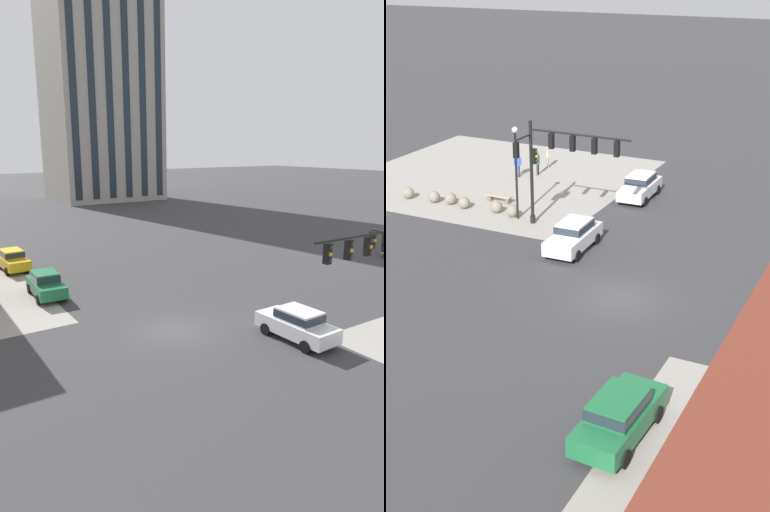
% 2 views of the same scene
% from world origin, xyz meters
% --- Properties ---
extents(ground_plane, '(320.00, 320.00, 0.00)m').
position_xyz_m(ground_plane, '(0.00, 0.00, 0.00)').
color(ground_plane, '#38383A').
extents(sidewalk_corner_slab, '(20.00, 19.00, 0.02)m').
position_xyz_m(sidewalk_corner_slab, '(16.00, -14.50, 0.00)').
color(sidewalk_corner_slab, gray).
rests_on(sidewalk_corner_slab, ground).
extents(traffic_signal_main, '(6.49, 2.09, 6.36)m').
position_xyz_m(traffic_signal_main, '(7.17, -7.07, 4.39)').
color(traffic_signal_main, black).
rests_on(traffic_signal_main, ground).
extents(bollard_sphere_curb_a, '(0.78, 0.78, 0.78)m').
position_xyz_m(bollard_sphere_curb_a, '(10.46, -7.64, 0.39)').
color(bollard_sphere_curb_a, gray).
rests_on(bollard_sphere_curb_a, ground).
extents(bollard_sphere_curb_b, '(0.78, 0.78, 0.78)m').
position_xyz_m(bollard_sphere_curb_b, '(11.79, -7.85, 0.39)').
color(bollard_sphere_curb_b, gray).
rests_on(bollard_sphere_curb_b, ground).
extents(bollard_sphere_curb_c, '(0.78, 0.78, 0.78)m').
position_xyz_m(bollard_sphere_curb_c, '(14.13, -7.63, 0.39)').
color(bollard_sphere_curb_c, gray).
rests_on(bollard_sphere_curb_c, ground).
extents(bollard_sphere_curb_d, '(0.78, 0.78, 0.78)m').
position_xyz_m(bollard_sphere_curb_d, '(15.41, -7.94, 0.39)').
color(bollard_sphere_curb_d, gray).
rests_on(bollard_sphere_curb_d, ground).
extents(bollard_sphere_curb_e, '(0.78, 0.78, 0.78)m').
position_xyz_m(bollard_sphere_curb_e, '(16.60, -7.75, 0.39)').
color(bollard_sphere_curb_e, gray).
rests_on(bollard_sphere_curb_e, ground).
extents(bollard_sphere_curb_f, '(0.78, 0.78, 0.78)m').
position_xyz_m(bollard_sphere_curb_f, '(18.68, -7.68, 0.39)').
color(bollard_sphere_curb_f, gray).
rests_on(bollard_sphere_curb_f, ground).
extents(bench_near_signal, '(1.81, 0.52, 0.49)m').
position_xyz_m(bench_near_signal, '(12.73, -9.71, 0.33)').
color(bench_near_signal, tan).
rests_on(bench_near_signal, ground).
extents(pedestrian_near_bench, '(0.50, 0.33, 1.72)m').
position_xyz_m(pedestrian_near_bench, '(14.53, -15.21, 0.99)').
color(pedestrian_near_bench, '#232847').
rests_on(pedestrian_near_bench, ground).
extents(pedestrian_at_curb, '(0.36, 0.46, 1.63)m').
position_xyz_m(pedestrian_at_curb, '(13.71, -18.39, 0.93)').
color(pedestrian_at_curb, gray).
rests_on(pedestrian_at_curb, ground).
extents(pedestrian_walking_east, '(0.23, 0.55, 1.70)m').
position_xyz_m(pedestrian_walking_east, '(13.46, -16.32, 0.98)').
color(pedestrian_walking_east, '#333333').
rests_on(pedestrian_walking_east, ground).
extents(street_lamp_corner_near, '(0.36, 0.36, 5.82)m').
position_xyz_m(street_lamp_corner_near, '(10.00, -7.48, 3.61)').
color(street_lamp_corner_near, black).
rests_on(street_lamp_corner_near, ground).
extents(car_main_northbound_far, '(2.00, 4.45, 1.68)m').
position_xyz_m(car_main_northbound_far, '(4.62, -4.51, 0.92)').
color(car_main_northbound_far, silver).
rests_on(car_main_northbound_far, ground).
extents(car_main_southbound_near, '(2.01, 4.46, 1.68)m').
position_xyz_m(car_main_southbound_near, '(4.58, -14.56, 0.92)').
color(car_main_southbound_near, silver).
rests_on(car_main_southbound_near, ground).
extents(car_main_southbound_far, '(2.05, 4.48, 1.68)m').
position_xyz_m(car_main_southbound_far, '(-4.14, 9.74, 0.92)').
color(car_main_southbound_far, '#1E6B3D').
rests_on(car_main_southbound_far, ground).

